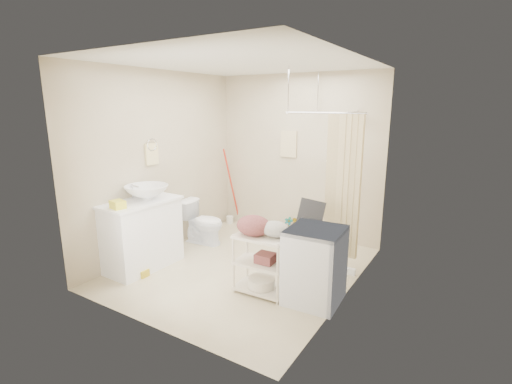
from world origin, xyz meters
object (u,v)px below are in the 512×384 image
vanity (142,234)px  laundry_rack (262,259)px  toilet (203,222)px  washing_machine (315,265)px

vanity → laundry_rack: bearing=8.8°
toilet → laundry_rack: 1.83m
toilet → washing_machine: 2.30m
vanity → toilet: size_ratio=1.52×
laundry_rack → toilet: bearing=148.4°
washing_machine → laundry_rack: size_ratio=1.01×
vanity → washing_machine: (2.30, 0.37, -0.04)m
vanity → toilet: vanity is taller
toilet → washing_machine: bearing=-113.9°
toilet → washing_machine: size_ratio=0.81×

